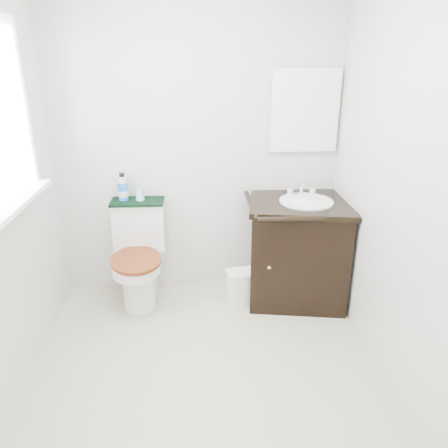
{
  "coord_description": "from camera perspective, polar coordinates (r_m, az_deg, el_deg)",
  "views": [
    {
      "loc": [
        -0.03,
        -2.17,
        1.87
      ],
      "look_at": [
        0.17,
        0.75,
        0.71
      ],
      "focal_mm": 35.0,
      "sensor_mm": 36.0,
      "label": 1
    }
  ],
  "objects": [
    {
      "name": "floor",
      "position": [
        2.86,
        -2.5,
        -19.18
      ],
      "size": [
        2.4,
        2.4,
        0.0
      ],
      "primitive_type": "plane",
      "color": "beige",
      "rests_on": "ground"
    },
    {
      "name": "wall_back",
      "position": [
        3.43,
        -3.41,
        10.35
      ],
      "size": [
        2.4,
        0.0,
        2.4
      ],
      "primitive_type": "plane",
      "rotation": [
        1.57,
        0.0,
        0.0
      ],
      "color": "silver",
      "rests_on": "ground"
    },
    {
      "name": "wall_front",
      "position": [
        1.18,
        -1.75,
        -13.01
      ],
      "size": [
        2.4,
        0.0,
        2.4
      ],
      "primitive_type": "plane",
      "rotation": [
        -1.57,
        0.0,
        0.0
      ],
      "color": "silver",
      "rests_on": "ground"
    },
    {
      "name": "wall_right",
      "position": [
        2.53,
        22.81,
        4.62
      ],
      "size": [
        0.0,
        2.4,
        2.4
      ],
      "primitive_type": "plane",
      "rotation": [
        1.57,
        0.0,
        -1.57
      ],
      "color": "silver",
      "rests_on": "ground"
    },
    {
      "name": "mirror",
      "position": [
        3.47,
        10.51,
        14.35
      ],
      "size": [
        0.5,
        0.02,
        0.6
      ],
      "primitive_type": "cube",
      "color": "silver",
      "rests_on": "wall_back"
    },
    {
      "name": "toilet",
      "position": [
        3.52,
        -10.98,
        -4.55
      ],
      "size": [
        0.43,
        0.64,
        0.77
      ],
      "color": "white",
      "rests_on": "floor"
    },
    {
      "name": "vanity",
      "position": [
        3.48,
        9.68,
        -3.05
      ],
      "size": [
        0.86,
        0.76,
        0.92
      ],
      "color": "black",
      "rests_on": "floor"
    },
    {
      "name": "trash_bin",
      "position": [
        3.44,
        2.16,
        -8.33
      ],
      "size": [
        0.23,
        0.19,
        0.29
      ],
      "color": "white",
      "rests_on": "floor"
    },
    {
      "name": "towel",
      "position": [
        3.46,
        -11.27,
        2.89
      ],
      "size": [
        0.41,
        0.22,
        0.02
      ],
      "primitive_type": "cube",
      "color": "black",
      "rests_on": "toilet"
    },
    {
      "name": "mouthwash_bottle",
      "position": [
        3.47,
        -13.07,
        4.64
      ],
      "size": [
        0.07,
        0.07,
        0.22
      ],
      "color": "blue",
      "rests_on": "towel"
    },
    {
      "name": "cup",
      "position": [
        3.45,
        -10.91,
        3.77
      ],
      "size": [
        0.07,
        0.07,
        0.09
      ],
      "primitive_type": "cone",
      "color": "#97CFF7",
      "rests_on": "towel"
    },
    {
      "name": "soap_bar",
      "position": [
        3.45,
        9.34,
        3.83
      ],
      "size": [
        0.07,
        0.05,
        0.02
      ],
      "primitive_type": "ellipsoid",
      "color": "#187369",
      "rests_on": "vanity"
    }
  ]
}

